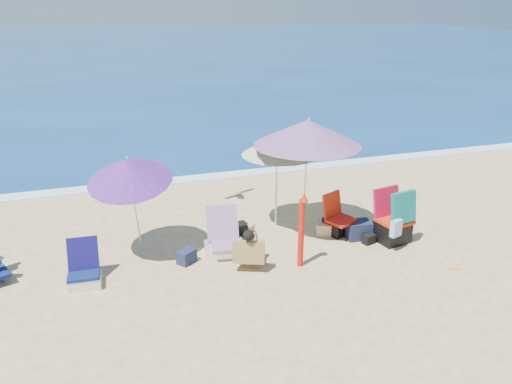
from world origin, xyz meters
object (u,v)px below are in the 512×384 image
object	(u,v)px
umbrella_blue	(129,170)
furled_umbrella	(302,226)
chair_rainbow	(223,242)
camp_chair_left	(337,222)
umbrella_striped	(280,144)
umbrella_turquoise	(308,133)
camp_chair_right	(394,223)
person_center	(250,246)
chair_navy	(84,273)

from	to	relation	value
umbrella_blue	furled_umbrella	xyz separation A→B (m)	(2.67, -1.23, -0.88)
chair_rainbow	camp_chair_left	size ratio (longest dim) A/B	1.01
furled_umbrella	camp_chair_left	xyz separation A→B (m)	(1.17, 0.97, -0.49)
umbrella_striped	umbrella_blue	world-z (taller)	umbrella_blue
umbrella_turquoise	umbrella_blue	world-z (taller)	umbrella_turquoise
camp_chair_right	person_center	distance (m)	2.85
furled_umbrella	chair_navy	xyz separation A→B (m)	(-3.55, 0.54, -0.56)
umbrella_striped	camp_chair_right	world-z (taller)	umbrella_striped
umbrella_blue	chair_rainbow	bearing A→B (deg)	-13.25
camp_chair_right	person_center	xyz separation A→B (m)	(-2.85, -0.06, -0.01)
umbrella_turquoise	chair_rainbow	xyz separation A→B (m)	(-1.73, -0.31, -1.82)
furled_umbrella	chair_rainbow	world-z (taller)	furled_umbrella
umbrella_blue	chair_navy	size ratio (longest dim) A/B	2.85
umbrella_turquoise	person_center	world-z (taller)	umbrella_turquoise
chair_rainbow	umbrella_turquoise	bearing A→B (deg)	10.25
umbrella_blue	camp_chair_right	bearing A→B (deg)	-11.07
camp_chair_left	furled_umbrella	bearing A→B (deg)	-140.25
umbrella_turquoise	person_center	distance (m)	2.36
camp_chair_right	umbrella_turquoise	bearing A→B (deg)	148.87
umbrella_turquoise	umbrella_striped	xyz separation A→B (m)	(-0.37, 0.44, -0.30)
umbrella_striped	chair_navy	bearing A→B (deg)	-163.94
camp_chair_left	chair_rainbow	bearing A→B (deg)	-177.56
furled_umbrella	camp_chair_right	xyz separation A→B (m)	(2.01, 0.32, -0.36)
umbrella_blue	person_center	size ratio (longest dim) A/B	2.55
furled_umbrella	camp_chair_right	bearing A→B (deg)	8.89
umbrella_turquoise	umbrella_striped	size ratio (longest dim) A/B	1.22
chair_navy	camp_chair_right	distance (m)	5.58
chair_rainbow	camp_chair_left	bearing A→B (deg)	2.44
furled_umbrella	chair_navy	world-z (taller)	furled_umbrella
camp_chair_left	camp_chair_right	size ratio (longest dim) A/B	0.78
umbrella_turquoise	furled_umbrella	xyz separation A→B (m)	(-0.57, -1.19, -1.29)
umbrella_blue	camp_chair_left	bearing A→B (deg)	-3.83
umbrella_striped	chair_navy	size ratio (longest dim) A/B	2.84
furled_umbrella	chair_rainbow	distance (m)	1.54
umbrella_turquoise	furled_umbrella	bearing A→B (deg)	-115.65
furled_umbrella	person_center	bearing A→B (deg)	163.23
camp_chair_left	chair_navy	bearing A→B (deg)	-174.80
umbrella_turquoise	camp_chair_left	bearing A→B (deg)	-19.55
umbrella_blue	camp_chair_left	distance (m)	4.09
umbrella_striped	chair_rainbow	distance (m)	2.17
furled_umbrella	camp_chair_right	size ratio (longest dim) A/B	1.27
chair_navy	umbrella_turquoise	bearing A→B (deg)	8.86
umbrella_blue	person_center	bearing A→B (deg)	-28.09
furled_umbrella	person_center	size ratio (longest dim) A/B	1.74
person_center	furled_umbrella	bearing A→B (deg)	-16.77
chair_rainbow	camp_chair_right	bearing A→B (deg)	-10.01
umbrella_blue	chair_navy	bearing A→B (deg)	-142.13
furled_umbrella	chair_rainbow	xyz separation A→B (m)	(-1.16, 0.88, -0.53)
umbrella_turquoise	umbrella_striped	bearing A→B (deg)	130.52
umbrella_striped	umbrella_blue	distance (m)	2.90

